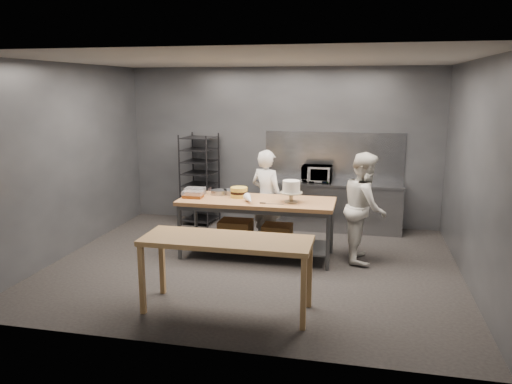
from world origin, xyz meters
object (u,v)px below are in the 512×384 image
at_px(chef_behind, 267,198).
at_px(frosted_cake_stand, 291,188).
at_px(microwave, 317,174).
at_px(speed_rack, 200,180).
at_px(layer_cake, 239,192).
at_px(near_counter, 227,245).
at_px(work_table, 255,221).
at_px(chef_right, 364,207).

relative_size(chef_behind, frosted_cake_stand, 4.76).
relative_size(chef_behind, microwave, 2.99).
height_order(speed_rack, layer_cake, speed_rack).
bearing_deg(speed_rack, microwave, 2.03).
distance_m(near_counter, speed_rack, 4.00).
distance_m(chef_behind, microwave, 1.37).
distance_m(work_table, speed_rack, 2.26).
xyz_separation_m(chef_behind, chef_right, (1.61, -0.44, 0.03)).
bearing_deg(layer_cake, speed_rack, 126.69).
xyz_separation_m(work_table, chef_right, (1.66, 0.18, 0.27)).
xyz_separation_m(chef_behind, microwave, (0.72, 1.14, 0.24)).
bearing_deg(chef_right, near_counter, 140.40).
bearing_deg(microwave, near_counter, -100.35).
bearing_deg(layer_cake, frosted_cake_stand, -11.69).
xyz_separation_m(work_table, microwave, (0.78, 1.77, 0.48)).
bearing_deg(chef_behind, layer_cake, 82.36).
bearing_deg(microwave, layer_cake, -122.29).
relative_size(work_table, speed_rack, 1.37).
relative_size(chef_behind, layer_cake, 6.04).
bearing_deg(frosted_cake_stand, work_table, 171.35).
relative_size(work_table, frosted_cake_stand, 7.06).
distance_m(chef_behind, frosted_cake_stand, 0.94).
xyz_separation_m(speed_rack, chef_behind, (1.53, -1.06, -0.05)).
xyz_separation_m(work_table, chef_behind, (0.06, 0.63, 0.24)).
bearing_deg(speed_rack, work_table, -48.89).
bearing_deg(near_counter, speed_rack, 113.10).
xyz_separation_m(near_counter, microwave, (0.69, 3.76, 0.24)).
height_order(chef_behind, chef_right, chef_right).
bearing_deg(near_counter, microwave, 79.65).
distance_m(chef_right, layer_cake, 1.96).
bearing_deg(speed_rack, near_counter, -66.90).
relative_size(near_counter, chef_behind, 1.23).
xyz_separation_m(work_table, frosted_cake_stand, (0.57, -0.09, 0.56)).
bearing_deg(near_counter, layer_cake, 100.26).
distance_m(chef_right, frosted_cake_stand, 1.16).
bearing_deg(near_counter, chef_right, 54.08).
xyz_separation_m(near_counter, layer_cake, (-0.38, 2.08, 0.19)).
height_order(work_table, speed_rack, speed_rack).
bearing_deg(frosted_cake_stand, chef_behind, 125.94).
height_order(microwave, layer_cake, microwave).
bearing_deg(work_table, near_counter, -87.32).
distance_m(work_table, chef_right, 1.70).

